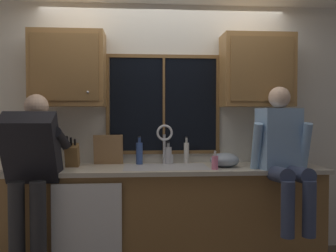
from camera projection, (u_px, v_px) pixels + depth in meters
The scene contains 23 objects.
back_wall at pixel (163, 128), 3.85m from camera, with size 5.35×0.12×2.55m, color silver.
window_glass at pixel (163, 104), 3.78m from camera, with size 1.10×0.02×0.95m, color black.
window_frame_top at pixel (163, 56), 3.75m from camera, with size 1.17×0.02×0.04m, color brown.
window_frame_bottom at pixel (163, 152), 3.78m from camera, with size 1.17×0.02×0.04m, color brown.
window_frame_left at pixel (108, 104), 3.72m from camera, with size 0.04×0.02×0.95m, color brown.
window_frame_right at pixel (218, 105), 3.81m from camera, with size 0.04×0.02×0.95m, color brown.
window_mullion_center at pixel (163, 104), 3.77m from camera, with size 0.02×0.02×0.95m, color brown.
lower_cabinet_run at pixel (166, 216), 3.53m from camera, with size 2.95×0.58×0.88m, color olive.
countertop at pixel (166, 169), 3.50m from camera, with size 3.01×0.62×0.04m, color beige.
dishwasher_front at pixel (87, 226), 3.16m from camera, with size 0.60×0.02×0.74m, color white.
upper_cabinet_left at pixel (68, 69), 3.53m from camera, with size 0.70×0.36×0.72m.
upper_cabinet_right at pixel (257, 71), 3.67m from camera, with size 0.70×0.36×0.72m.
sink at pixel (165, 177), 3.51m from camera, with size 0.80×0.46×0.21m.
faucet at pixel (165, 139), 3.68m from camera, with size 0.18×0.09×0.40m.
person_standing at pixel (31, 168), 3.08m from camera, with size 0.53×0.66×1.60m.
person_sitting_on_counter at pixel (283, 150), 3.31m from camera, with size 0.54×0.64×1.26m.
knife_block at pixel (72, 156), 3.50m from camera, with size 0.12×0.18×0.32m.
cutting_board at pixel (108, 150), 3.68m from camera, with size 0.29×0.02×0.30m, color #997047.
mixing_bowl at pixel (224, 160), 3.53m from camera, with size 0.28×0.28×0.14m, color #8C99A8.
soap_dispenser at pixel (215, 162), 3.35m from camera, with size 0.06×0.07×0.17m.
bottle_green_glass at pixel (186, 152), 3.73m from camera, with size 0.05×0.05×0.28m.
bottle_tall_clear at pixel (168, 155), 3.72m from camera, with size 0.07×0.07×0.22m.
bottle_amber_small at pixel (139, 153), 3.68m from camera, with size 0.07×0.07×0.28m.
Camera 1 is at (-0.24, -3.78, 1.43)m, focal length 39.22 mm.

